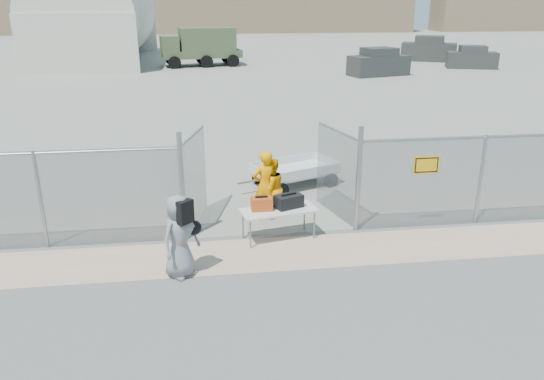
{
  "coord_description": "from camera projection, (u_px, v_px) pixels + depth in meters",
  "views": [
    {
      "loc": [
        -1.49,
        -9.14,
        5.18
      ],
      "look_at": [
        0.0,
        2.0,
        1.1
      ],
      "focal_mm": 35.0,
      "sensor_mm": 36.0,
      "label": 1
    }
  ],
  "objects": [
    {
      "name": "dirt_strip",
      "position": [
        278.0,
        253.0,
        11.4
      ],
      "size": [
        44.0,
        1.6,
        0.01
      ],
      "primitive_type": "cube",
      "color": "tan",
      "rests_on": "ground"
    },
    {
      "name": "security_worker_right",
      "position": [
        271.0,
        189.0,
        13.04
      ],
      "size": [
        0.93,
        0.86,
        1.53
      ],
      "primitive_type": "imported",
      "rotation": [
        0.0,
        0.0,
        3.63
      ],
      "color": "#FF9A00",
      "rests_on": "ground"
    },
    {
      "name": "orange_bag",
      "position": [
        262.0,
        204.0,
        11.8
      ],
      "size": [
        0.47,
        0.32,
        0.29
      ],
      "primitive_type": "cube",
      "rotation": [
        0.0,
        0.0,
        0.02
      ],
      "color": "#C34817",
      "rests_on": "folding_table"
    },
    {
      "name": "security_worker_left",
      "position": [
        265.0,
        186.0,
        12.86
      ],
      "size": [
        0.74,
        0.6,
        1.77
      ],
      "primitive_type": "imported",
      "rotation": [
        0.0,
        0.0,
        3.45
      ],
      "color": "#FF9A00",
      "rests_on": "ground"
    },
    {
      "name": "distant_hills",
      "position": [
        239.0,
        3.0,
        82.22
      ],
      "size": [
        140.0,
        6.0,
        9.0
      ],
      "primitive_type": null,
      "color": "#7F684F",
      "rests_on": "ground"
    },
    {
      "name": "tarmac_inside",
      "position": [
        215.0,
        57.0,
        49.59
      ],
      "size": [
        160.0,
        80.0,
        0.01
      ],
      "primitive_type": "cube",
      "color": "gray",
      "rests_on": "ground"
    },
    {
      "name": "military_truck",
      "position": [
        201.0,
        47.0,
        42.23
      ],
      "size": [
        6.52,
        3.19,
        2.98
      ],
      "primitive_type": null,
      "rotation": [
        0.0,
        0.0,
        0.15
      ],
      "color": "#465534",
      "rests_on": "ground"
    },
    {
      "name": "black_duffel",
      "position": [
        289.0,
        201.0,
        11.94
      ],
      "size": [
        0.7,
        0.55,
        0.29
      ],
      "primitive_type": "cube",
      "rotation": [
        0.0,
        0.0,
        0.38
      ],
      "color": "black",
      "rests_on": "folding_table"
    },
    {
      "name": "quonset_hangar",
      "position": [
        97.0,
        13.0,
        45.12
      ],
      "size": [
        9.0,
        18.0,
        8.0
      ],
      "primitive_type": null,
      "color": "beige",
      "rests_on": "ground"
    },
    {
      "name": "parked_vehicle_far",
      "position": [
        472.0,
        57.0,
        41.15
      ],
      "size": [
        4.04,
        2.71,
        1.68
      ],
      "primitive_type": null,
      "rotation": [
        0.0,
        0.0,
        -0.3
      ],
      "color": "#2F312E",
      "rests_on": "ground"
    },
    {
      "name": "folding_table",
      "position": [
        279.0,
        224.0,
        11.99
      ],
      "size": [
        1.81,
        1.05,
        0.72
      ],
      "primitive_type": null,
      "rotation": [
        0.0,
        0.0,
        0.21
      ],
      "color": "silver",
      "rests_on": "ground"
    },
    {
      "name": "utility_trailer",
      "position": [
        295.0,
        173.0,
        15.44
      ],
      "size": [
        3.42,
        2.61,
        0.74
      ],
      "primitive_type": null,
      "rotation": [
        0.0,
        0.0,
        0.39
      ],
      "color": "silver",
      "rests_on": "ground"
    },
    {
      "name": "parked_vehicle_near",
      "position": [
        379.0,
        62.0,
        37.19
      ],
      "size": [
        4.49,
        2.9,
        1.87
      ],
      "primitive_type": null,
      "rotation": [
        0.0,
        0.0,
        0.27
      ],
      "color": "#2F312E",
      "rests_on": "ground"
    },
    {
      "name": "visitor",
      "position": [
        180.0,
        236.0,
        10.24
      ],
      "size": [
        0.97,
        0.96,
        1.69
      ],
      "primitive_type": "imported",
      "rotation": [
        0.0,
        0.0,
        0.74
      ],
      "color": "gray",
      "rests_on": "ground"
    },
    {
      "name": "parked_vehicle_mid",
      "position": [
        429.0,
        49.0,
        45.89
      ],
      "size": [
        5.01,
        3.84,
        2.06
      ],
      "primitive_type": null,
      "rotation": [
        0.0,
        0.0,
        -0.45
      ],
      "color": "#2F312E",
      "rests_on": "ground"
    },
    {
      "name": "chain_link_fence",
      "position": [
        272.0,
        190.0,
        11.96
      ],
      "size": [
        40.0,
        0.2,
        2.2
      ],
      "primitive_type": null,
      "color": "gray",
      "rests_on": "ground"
    },
    {
      "name": "ground",
      "position": [
        285.0,
        276.0,
        10.47
      ],
      "size": [
        160.0,
        160.0,
        0.0
      ],
      "primitive_type": "plane",
      "color": "#5A5959"
    }
  ]
}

